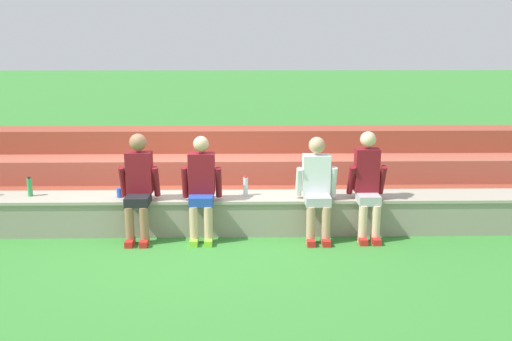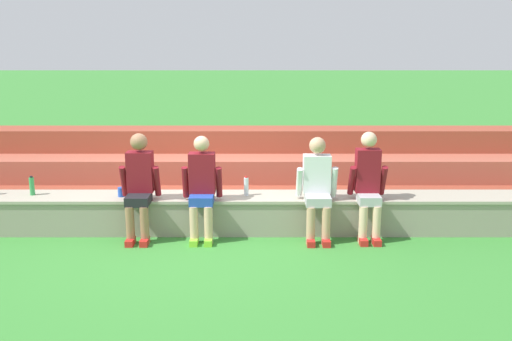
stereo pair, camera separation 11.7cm
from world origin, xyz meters
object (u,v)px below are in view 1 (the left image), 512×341
(plastic_cup_left_end, at_px, (120,193))
(person_far_left, at_px, (139,184))
(person_right_of_center, at_px, (368,183))
(person_left_of_center, at_px, (201,186))
(water_bottle_center_gap, at_px, (30,187))
(water_bottle_near_left, at_px, (246,186))
(person_center, at_px, (317,186))

(plastic_cup_left_end, bearing_deg, person_far_left, -37.96)
(person_far_left, height_order, person_right_of_center, person_right_of_center)
(person_left_of_center, bearing_deg, water_bottle_center_gap, 171.87)
(water_bottle_center_gap, relative_size, water_bottle_near_left, 0.99)
(person_center, relative_size, plastic_cup_left_end, 10.76)
(water_bottle_near_left, bearing_deg, plastic_cup_left_end, -178.24)
(person_far_left, relative_size, person_left_of_center, 1.02)
(person_far_left, relative_size, water_bottle_center_gap, 5.22)
(person_right_of_center, relative_size, water_bottle_center_gap, 5.30)
(person_far_left, relative_size, plastic_cup_left_end, 11.14)
(person_center, relative_size, water_bottle_near_left, 4.97)
(person_right_of_center, bearing_deg, water_bottle_near_left, 169.93)
(person_left_of_center, height_order, water_bottle_near_left, person_left_of_center)
(person_far_left, xyz_separation_m, person_right_of_center, (2.96, 0.00, 0.00))
(water_bottle_center_gap, bearing_deg, water_bottle_near_left, -0.43)
(plastic_cup_left_end, bearing_deg, water_bottle_near_left, 1.76)
(water_bottle_center_gap, bearing_deg, person_far_left, -11.34)
(person_center, bearing_deg, person_right_of_center, 1.46)
(person_far_left, xyz_separation_m, person_left_of_center, (0.81, -0.03, -0.02))
(person_far_left, xyz_separation_m, person_center, (2.30, -0.02, -0.03))
(person_left_of_center, relative_size, plastic_cup_left_end, 10.93)
(person_far_left, height_order, plastic_cup_left_end, person_far_left)
(person_right_of_center, bearing_deg, water_bottle_center_gap, 176.13)
(person_center, xyz_separation_m, water_bottle_center_gap, (-3.81, 0.32, -0.09))
(water_bottle_near_left, relative_size, plastic_cup_left_end, 2.17)
(person_left_of_center, xyz_separation_m, person_center, (1.49, 0.01, -0.00))
(person_far_left, bearing_deg, person_left_of_center, -1.99)
(person_far_left, bearing_deg, person_right_of_center, 0.03)
(person_left_of_center, bearing_deg, water_bottle_near_left, 28.71)
(person_center, height_order, water_bottle_center_gap, person_center)
(person_right_of_center, bearing_deg, person_center, -178.54)
(person_far_left, distance_m, water_bottle_near_left, 1.41)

